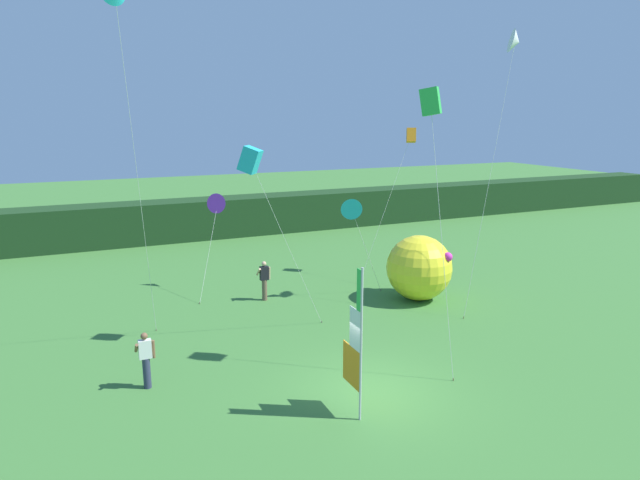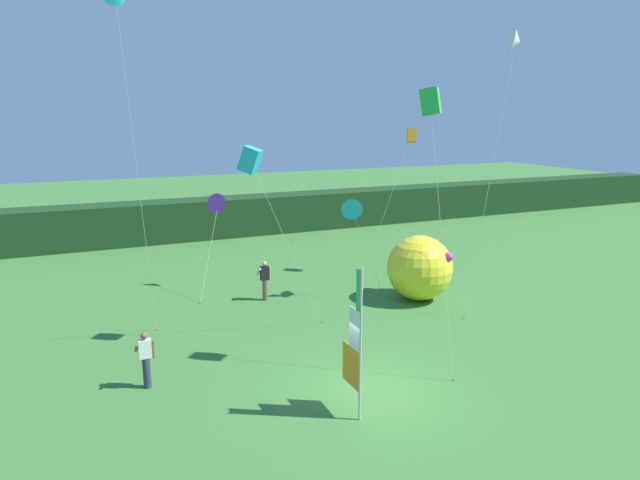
{
  "view_description": "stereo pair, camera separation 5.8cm",
  "coord_description": "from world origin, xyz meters",
  "px_view_note": "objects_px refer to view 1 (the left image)",
  "views": [
    {
      "loc": [
        -7.19,
        -12.74,
        7.77
      ],
      "look_at": [
        -0.34,
        2.76,
        3.92
      ],
      "focal_mm": 30.99,
      "sensor_mm": 36.0,
      "label": 1
    },
    {
      "loc": [
        -7.14,
        -12.76,
        7.77
      ],
      "look_at": [
        -0.34,
        2.76,
        3.92
      ],
      "focal_mm": 30.99,
      "sensor_mm": 36.0,
      "label": 2
    }
  ],
  "objects_px": {
    "kite_purple_delta_0": "(218,204)",
    "banner_flag": "(356,345)",
    "kite_white_delta_5": "(515,42)",
    "inflatable_balloon": "(419,268)",
    "kite_cyan_delta_1": "(351,208)",
    "person_near_banner": "(264,279)",
    "kite_green_box_6": "(431,103)",
    "kite_cyan_box_4": "(250,160)",
    "kite_orange_box_3": "(411,136)",
    "person_mid_field": "(146,359)"
  },
  "relations": [
    {
      "from": "kite_purple_delta_0",
      "to": "banner_flag",
      "type": "bearing_deg",
      "value": -87.6
    },
    {
      "from": "kite_purple_delta_0",
      "to": "kite_white_delta_5",
      "type": "relative_size",
      "value": 0.4
    },
    {
      "from": "inflatable_balloon",
      "to": "kite_cyan_delta_1",
      "type": "xyz_separation_m",
      "value": [
        -2.61,
        1.33,
        2.54
      ]
    },
    {
      "from": "person_near_banner",
      "to": "kite_green_box_6",
      "type": "xyz_separation_m",
      "value": [
        2.51,
        -8.03,
        7.19
      ]
    },
    {
      "from": "kite_green_box_6",
      "to": "kite_purple_delta_0",
      "type": "bearing_deg",
      "value": 109.46
    },
    {
      "from": "banner_flag",
      "to": "kite_cyan_delta_1",
      "type": "bearing_deg",
      "value": 63.81
    },
    {
      "from": "inflatable_balloon",
      "to": "kite_purple_delta_0",
      "type": "bearing_deg",
      "value": 144.86
    },
    {
      "from": "kite_cyan_box_4",
      "to": "kite_cyan_delta_1",
      "type": "bearing_deg",
      "value": 29.63
    },
    {
      "from": "inflatable_balloon",
      "to": "kite_cyan_box_4",
      "type": "xyz_separation_m",
      "value": [
        -7.83,
        -1.64,
        4.92
      ]
    },
    {
      "from": "person_near_banner",
      "to": "kite_orange_box_3",
      "type": "distance_m",
      "value": 9.83
    },
    {
      "from": "banner_flag",
      "to": "kite_green_box_6",
      "type": "relative_size",
      "value": 0.48
    },
    {
      "from": "person_near_banner",
      "to": "kite_cyan_delta_1",
      "type": "relative_size",
      "value": 0.39
    },
    {
      "from": "person_near_banner",
      "to": "person_mid_field",
      "type": "bearing_deg",
      "value": -132.57
    },
    {
      "from": "kite_orange_box_3",
      "to": "banner_flag",
      "type": "bearing_deg",
      "value": -128.12
    },
    {
      "from": "banner_flag",
      "to": "kite_purple_delta_0",
      "type": "height_order",
      "value": "kite_purple_delta_0"
    },
    {
      "from": "person_mid_field",
      "to": "kite_white_delta_5",
      "type": "bearing_deg",
      "value": 7.83
    },
    {
      "from": "inflatable_balloon",
      "to": "kite_green_box_6",
      "type": "xyz_separation_m",
      "value": [
        -3.59,
        -5.48,
        6.71
      ]
    },
    {
      "from": "person_near_banner",
      "to": "kite_white_delta_5",
      "type": "bearing_deg",
      "value": -24.14
    },
    {
      "from": "kite_purple_delta_0",
      "to": "person_mid_field",
      "type": "bearing_deg",
      "value": -116.42
    },
    {
      "from": "kite_white_delta_5",
      "to": "banner_flag",
      "type": "bearing_deg",
      "value": -149.57
    },
    {
      "from": "kite_purple_delta_0",
      "to": "kite_white_delta_5",
      "type": "distance_m",
      "value": 13.97
    },
    {
      "from": "person_mid_field",
      "to": "kite_green_box_6",
      "type": "xyz_separation_m",
      "value": [
        8.09,
        -1.95,
        7.2
      ]
    },
    {
      "from": "inflatable_balloon",
      "to": "kite_green_box_6",
      "type": "bearing_deg",
      "value": -123.27
    },
    {
      "from": "banner_flag",
      "to": "kite_purple_delta_0",
      "type": "distance_m",
      "value": 12.6
    },
    {
      "from": "kite_purple_delta_0",
      "to": "kite_green_box_6",
      "type": "xyz_separation_m",
      "value": [
        3.77,
        -10.66,
        4.22
      ]
    },
    {
      "from": "kite_white_delta_5",
      "to": "kite_cyan_box_4",
      "type": "bearing_deg",
      "value": -179.29
    },
    {
      "from": "person_mid_field",
      "to": "kite_cyan_box_4",
      "type": "height_order",
      "value": "kite_cyan_box_4"
    },
    {
      "from": "kite_white_delta_5",
      "to": "person_mid_field",
      "type": "bearing_deg",
      "value": -172.17
    },
    {
      "from": "kite_green_box_6",
      "to": "kite_cyan_delta_1",
      "type": "bearing_deg",
      "value": 81.78
    },
    {
      "from": "banner_flag",
      "to": "kite_cyan_box_4",
      "type": "xyz_separation_m",
      "value": [
        -0.99,
        5.62,
        4.35
      ]
    },
    {
      "from": "banner_flag",
      "to": "kite_white_delta_5",
      "type": "distance_m",
      "value": 14.21
    },
    {
      "from": "person_mid_field",
      "to": "kite_cyan_delta_1",
      "type": "xyz_separation_m",
      "value": [
        9.08,
        4.85,
        3.03
      ]
    },
    {
      "from": "inflatable_balloon",
      "to": "kite_green_box_6",
      "type": "height_order",
      "value": "kite_green_box_6"
    },
    {
      "from": "banner_flag",
      "to": "kite_orange_box_3",
      "type": "xyz_separation_m",
      "value": [
        8.55,
        10.9,
        4.81
      ]
    },
    {
      "from": "kite_white_delta_5",
      "to": "person_near_banner",
      "type": "bearing_deg",
      "value": 155.86
    },
    {
      "from": "banner_flag",
      "to": "kite_orange_box_3",
      "type": "height_order",
      "value": "kite_orange_box_3"
    },
    {
      "from": "kite_cyan_delta_1",
      "to": "kite_green_box_6",
      "type": "height_order",
      "value": "kite_green_box_6"
    },
    {
      "from": "inflatable_balloon",
      "to": "kite_purple_delta_0",
      "type": "relative_size",
      "value": 0.66
    },
    {
      "from": "banner_flag",
      "to": "kite_orange_box_3",
      "type": "relative_size",
      "value": 0.57
    },
    {
      "from": "person_mid_field",
      "to": "kite_orange_box_3",
      "type": "xyz_separation_m",
      "value": [
        13.4,
        7.16,
        5.87
      ]
    },
    {
      "from": "person_mid_field",
      "to": "kite_white_delta_5",
      "type": "distance_m",
      "value": 17.63
    },
    {
      "from": "banner_flag",
      "to": "person_near_banner",
      "type": "relative_size",
      "value": 2.4
    },
    {
      "from": "person_mid_field",
      "to": "kite_purple_delta_0",
      "type": "distance_m",
      "value": 10.17
    },
    {
      "from": "inflatable_balloon",
      "to": "kite_cyan_box_4",
      "type": "height_order",
      "value": "kite_cyan_box_4"
    },
    {
      "from": "banner_flag",
      "to": "inflatable_balloon",
      "type": "xyz_separation_m",
      "value": [
        6.84,
        7.27,
        -0.57
      ]
    },
    {
      "from": "banner_flag",
      "to": "kite_green_box_6",
      "type": "height_order",
      "value": "kite_green_box_6"
    },
    {
      "from": "kite_orange_box_3",
      "to": "kite_green_box_6",
      "type": "relative_size",
      "value": 0.84
    },
    {
      "from": "kite_purple_delta_0",
      "to": "kite_cyan_delta_1",
      "type": "relative_size",
      "value": 0.99
    },
    {
      "from": "kite_green_box_6",
      "to": "kite_orange_box_3",
      "type": "bearing_deg",
      "value": 59.77
    },
    {
      "from": "person_mid_field",
      "to": "kite_cyan_box_4",
      "type": "distance_m",
      "value": 6.91
    }
  ]
}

